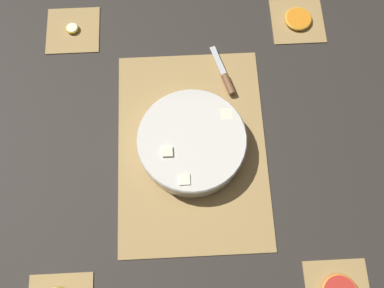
{
  "coord_description": "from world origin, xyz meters",
  "views": [
    {
      "loc": [
        0.34,
        -0.02,
        1.0
      ],
      "look_at": [
        0.0,
        0.0,
        0.03
      ],
      "focal_mm": 42.0,
      "sensor_mm": 36.0,
      "label": 1
    }
  ],
  "objects_px": {
    "paring_knife": "(227,82)",
    "orange_slice_whole": "(298,19)",
    "banana_coin_single": "(72,28)",
    "fruit_salad_bowl": "(192,143)"
  },
  "relations": [
    {
      "from": "fruit_salad_bowl",
      "to": "orange_slice_whole",
      "type": "xyz_separation_m",
      "value": [
        -0.34,
        0.29,
        -0.03
      ]
    },
    {
      "from": "paring_knife",
      "to": "banana_coin_single",
      "type": "xyz_separation_m",
      "value": [
        -0.18,
        -0.39,
        -0.0
      ]
    },
    {
      "from": "paring_knife",
      "to": "banana_coin_single",
      "type": "bearing_deg",
      "value": -114.36
    },
    {
      "from": "paring_knife",
      "to": "banana_coin_single",
      "type": "distance_m",
      "value": 0.42
    },
    {
      "from": "fruit_salad_bowl",
      "to": "paring_knife",
      "type": "distance_m",
      "value": 0.19
    },
    {
      "from": "paring_knife",
      "to": "fruit_salad_bowl",
      "type": "bearing_deg",
      "value": -30.06
    },
    {
      "from": "paring_knife",
      "to": "orange_slice_whole",
      "type": "relative_size",
      "value": 1.97
    },
    {
      "from": "orange_slice_whole",
      "to": "banana_coin_single",
      "type": "height_order",
      "value": "orange_slice_whole"
    },
    {
      "from": "orange_slice_whole",
      "to": "banana_coin_single",
      "type": "distance_m",
      "value": 0.58
    },
    {
      "from": "fruit_salad_bowl",
      "to": "paring_knife",
      "type": "xyz_separation_m",
      "value": [
        -0.16,
        0.09,
        -0.03
      ]
    }
  ]
}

